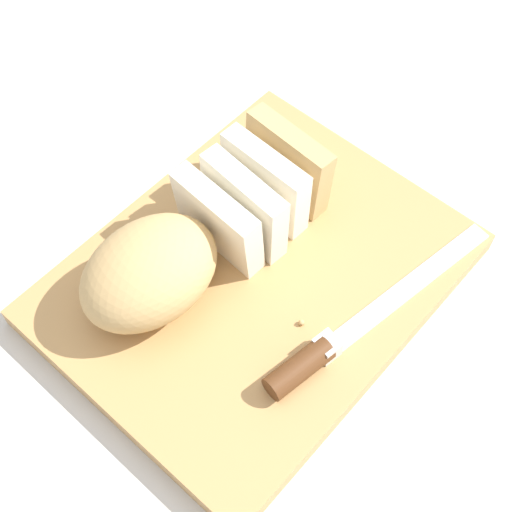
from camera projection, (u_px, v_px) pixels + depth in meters
ground_plane at (256, 285)px, 0.75m from camera, size 3.00×3.00×0.00m
cutting_board at (256, 279)px, 0.73m from camera, size 0.40×0.31×0.03m
bread_loaf at (192, 240)px, 0.70m from camera, size 0.27×0.12×0.08m
bread_knife at (327, 347)px, 0.67m from camera, size 0.28×0.06×0.02m
crumb_near_knife at (301, 323)px, 0.69m from camera, size 0.01×0.01×0.01m
crumb_near_loaf at (248, 239)px, 0.74m from camera, size 0.01×0.01×0.01m
crumb_stray_left at (214, 266)px, 0.73m from camera, size 0.00×0.00×0.00m
crumb_stray_right at (186, 261)px, 0.73m from camera, size 0.00×0.00×0.00m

